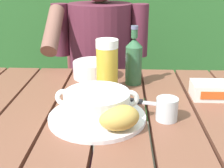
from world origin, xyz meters
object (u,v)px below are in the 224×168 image
Objects in this scene: person_eating at (100,59)px; soup_bowl at (97,103)px; water_glass_small at (167,109)px; table_knife at (142,102)px; chair_near_diner at (103,88)px; beer_bottle at (134,60)px; diner_bowl at (93,69)px; serving_plate at (98,117)px; beer_glass at (107,66)px; butter_tub at (211,90)px; bread_roll at (120,118)px.

soup_bowl is (0.05, -0.71, 0.07)m from person_eating.
person_eating is 0.75m from water_glass_small.
person_eating is 5.00× the size of soup_bowl.
table_knife is at bearing 120.41° from water_glass_small.
beer_bottle is (0.16, -0.61, 0.35)m from chair_near_diner.
soup_bowl is at bearing -82.27° from diner_bowl.
water_glass_small reaches higher than serving_plate.
beer_glass reaches higher than soup_bowl.
butter_tub is at bearing -26.19° from beer_bottle.
person_eating reaches higher than bread_roll.
person_eating is 0.79m from bread_roll.
chair_near_diner is at bearing 96.59° from bread_roll.
table_knife is 1.01× the size of diner_bowl.
butter_tub is (0.25, -0.12, -0.06)m from beer_bottle.
beer_glass is at bearing 85.71° from soup_bowl.
bread_roll is 0.30m from beer_glass.
soup_bowl is 0.18m from table_knife.
person_eating is at bearing 109.55° from water_glass_small.
beer_glass reaches higher than serving_plate.
beer_glass is (0.07, -0.49, 0.12)m from person_eating.
butter_tub is at bearing 13.63° from table_knife.
person_eating is 17.98× the size of water_glass_small.
beer_bottle is 0.20m from table_knife.
water_glass_small is 0.54× the size of butter_tub.
bread_roll is 0.83× the size of table_knife.
person_eating is at bearing -90.87° from chair_near_diner.
serving_plate is at bearing -85.79° from person_eating.
bread_roll is at bearing -83.41° from chair_near_diner.
bread_roll is at bearing -75.46° from diner_bowl.
soup_bowl is at bearing 130.60° from bread_roll.
chair_near_diner is at bearing 93.10° from serving_plate.
beer_bottle reaches higher than beer_glass.
chair_near_diner reaches higher than soup_bowl.
chair_near_diner is at bearing 104.63° from beer_bottle.
person_eating is (-0.00, -0.20, 0.24)m from chair_near_diner.
table_knife is at bearing -72.68° from person_eating.
soup_bowl is at bearing 90.00° from serving_plate.
soup_bowl reaches higher than serving_plate.
chair_near_diner is 0.96m from soup_bowl.
serving_plate is 0.23m from beer_glass.
bread_roll is at bearing -49.40° from soup_bowl.
bread_roll reaches higher than diner_bowl.
water_glass_small is at bearing -55.38° from diner_bowl.
serving_plate is 1.78× the size of diner_bowl.
soup_bowl is 1.09× the size of beer_bottle.
serving_plate is at bearing -139.13° from table_knife.
beer_bottle is 1.79× the size of butter_tub.
person_eating is 5.43× the size of beer_bottle.
water_glass_small is at bearing -70.45° from person_eating.
chair_near_diner reaches higher than table_knife.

